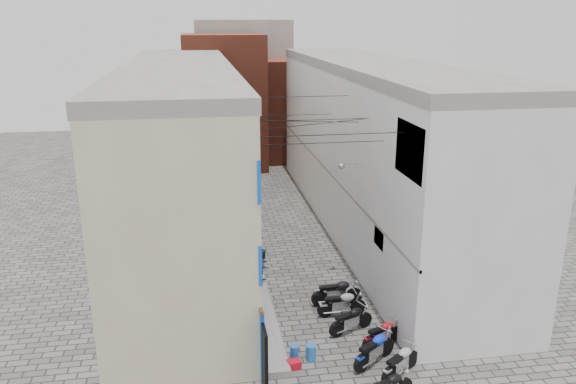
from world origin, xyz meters
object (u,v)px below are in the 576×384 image
person_a (254,290)px  motorcycle_f (342,302)px  motorcycle_g (337,291)px  water_jug_far (295,352)px  motorcycle_b (401,360)px  motorcycle_e (351,318)px  red_crate (294,364)px  person_b (263,265)px  water_jug_near (311,353)px  motorcycle_d (383,332)px  motorcycle_c (375,348)px

person_a → motorcycle_f: bearing=-102.5°
motorcycle_g → water_jug_far: motorcycle_g is taller
motorcycle_b → water_jug_far: 3.56m
motorcycle_e → red_crate: (-2.47, -1.88, -0.41)m
person_b → water_jug_near: size_ratio=2.72×
motorcycle_b → motorcycle_f: motorcycle_f is taller
motorcycle_d → person_a: size_ratio=1.08×
motorcycle_e → water_jug_near: motorcycle_e is taller
motorcycle_d → red_crate: (-3.33, -0.83, -0.38)m
motorcycle_c → red_crate: size_ratio=4.61×
red_crate → water_jug_near: bearing=29.6°
motorcycle_b → water_jug_near: 3.00m
motorcycle_c → red_crate: motorcycle_c is taller
motorcycle_b → motorcycle_d: size_ratio=1.06×
motorcycle_f → red_crate: size_ratio=4.45×
motorcycle_c → motorcycle_e: motorcycle_c is taller
motorcycle_d → water_jug_near: 2.73m
motorcycle_e → water_jug_near: (-1.82, -1.51, -0.27)m
water_jug_near → motorcycle_c: bearing=-14.6°
motorcycle_f → water_jug_far: 3.42m
motorcycle_g → water_jug_near: motorcycle_g is taller
motorcycle_c → person_b: (-2.98, 6.18, 0.42)m
motorcycle_g → water_jug_far: 4.12m
person_a → water_jug_near: size_ratio=2.94×
motorcycle_d → person_b: size_ratio=1.17×
motorcycle_b → motorcycle_f: 4.13m
water_jug_near → motorcycle_e: bearing=39.7°
motorcycle_f → red_crate: bearing=-39.0°
water_jug_near → red_crate: bearing=-150.4°
person_b → red_crate: person_b is taller
motorcycle_f → motorcycle_g: bearing=177.5°
person_a → motorcycle_g: bearing=-87.8°
motorcycle_d → motorcycle_b: bearing=-22.4°
water_jug_near → person_b: bearing=99.3°
water_jug_far → water_jug_near: bearing=-21.9°
motorcycle_f → water_jug_near: motorcycle_f is taller
red_crate → motorcycle_d: bearing=14.0°
person_a → person_b: bearing=-17.7°
motorcycle_c → motorcycle_g: (-0.25, 4.12, 0.03)m
motorcycle_f → person_a: bearing=-101.3°
motorcycle_b → motorcycle_e: 2.95m
water_jug_far → red_crate: bearing=-102.5°
motorcycle_g → person_b: 3.44m
motorcycle_c → motorcycle_d: motorcycle_c is taller
motorcycle_b → water_jug_far: (-3.20, 1.53, -0.32)m
water_jug_near → water_jug_far: 0.57m
motorcycle_d → motorcycle_e: bearing=-162.9°
motorcycle_f → water_jug_near: size_ratio=3.50×
person_b → water_jug_far: size_ratio=3.32×
motorcycle_c → water_jug_near: motorcycle_c is taller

